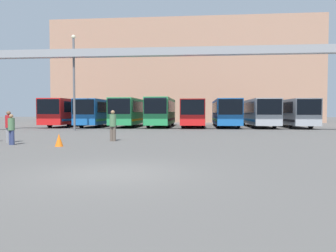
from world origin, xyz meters
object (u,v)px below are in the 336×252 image
(pedestrian_mid_left, at_px, (11,129))
(pedestrian_near_right, at_px, (113,125))
(pedestrian_mid_right, at_px, (9,126))
(traffic_cone, at_px, (59,140))
(bus_slot_2, at_px, (131,111))
(bus_slot_0, at_px, (71,111))
(bus_slot_1, at_px, (99,111))
(bus_slot_4, at_px, (193,112))
(lamp_post, at_px, (74,79))
(bus_slot_7, at_px, (291,112))
(bus_slot_3, at_px, (161,111))
(bus_slot_5, at_px, (225,111))
(bus_slot_6, at_px, (258,111))

(pedestrian_mid_left, relative_size, pedestrian_near_right, 0.88)
(pedestrian_mid_right, xyz_separation_m, traffic_cone, (3.64, -1.71, -0.61))
(bus_slot_2, distance_m, pedestrian_near_right, 19.34)
(bus_slot_0, xyz_separation_m, bus_slot_1, (3.68, -0.78, -0.04))
(bus_slot_4, relative_size, pedestrian_mid_right, 6.72)
(bus_slot_2, relative_size, pedestrian_mid_right, 6.50)
(traffic_cone, bearing_deg, lamp_post, 108.34)
(bus_slot_2, bearing_deg, bus_slot_7, 1.48)
(bus_slot_7, bearing_deg, bus_slot_4, -178.54)
(pedestrian_mid_right, height_order, lamp_post, lamp_post)
(bus_slot_3, height_order, pedestrian_mid_right, bus_slot_3)
(bus_slot_2, xyz_separation_m, traffic_cone, (1.07, -22.24, -1.51))
(bus_slot_7, distance_m, pedestrian_near_right, 24.93)
(bus_slot_1, relative_size, bus_slot_5, 0.87)
(bus_slot_5, bearing_deg, bus_slot_1, -176.90)
(bus_slot_2, relative_size, bus_slot_4, 0.97)
(bus_slot_5, height_order, pedestrian_mid_left, bus_slot_5)
(bus_slot_5, xyz_separation_m, bus_slot_7, (7.35, 0.02, -0.02))
(pedestrian_mid_right, xyz_separation_m, pedestrian_near_right, (5.53, 1.43, 0.03))
(bus_slot_0, height_order, bus_slot_1, bus_slot_0)
(bus_slot_3, relative_size, lamp_post, 1.18)
(bus_slot_0, relative_size, traffic_cone, 19.26)
(bus_slot_1, xyz_separation_m, bus_slot_6, (18.38, 0.88, -0.01))
(bus_slot_5, xyz_separation_m, pedestrian_mid_right, (-13.60, -20.98, -0.83))
(pedestrian_mid_right, distance_m, traffic_cone, 4.07)
(bus_slot_2, xyz_separation_m, bus_slot_3, (3.68, -0.55, 0.03))
(bus_slot_3, relative_size, traffic_cone, 16.16)
(bus_slot_5, relative_size, bus_slot_7, 1.00)
(bus_slot_0, xyz_separation_m, bus_slot_3, (11.03, -0.99, 0.04))
(bus_slot_6, xyz_separation_m, lamp_post, (-18.15, -9.14, 2.97))
(bus_slot_6, distance_m, pedestrian_mid_left, 27.66)
(pedestrian_near_right, xyz_separation_m, lamp_post, (-6.41, 10.49, 3.77))
(traffic_cone, bearing_deg, bus_slot_4, 74.36)
(bus_slot_1, xyz_separation_m, bus_slot_5, (14.70, 0.80, -0.01))
(bus_slot_3, height_order, bus_slot_6, bus_slot_3)
(bus_slot_4, relative_size, bus_slot_5, 0.96)
(bus_slot_2, bearing_deg, traffic_cone, -87.24)
(bus_slot_5, bearing_deg, bus_slot_3, -172.24)
(bus_slot_0, relative_size, bus_slot_7, 0.99)
(bus_slot_2, height_order, bus_slot_5, bus_slot_2)
(bus_slot_3, xyz_separation_m, pedestrian_near_right, (-0.71, -18.54, -0.90))
(bus_slot_1, xyz_separation_m, lamp_post, (0.23, -8.26, 2.96))
(bus_slot_6, bearing_deg, bus_slot_4, -177.31)
(bus_slot_7, height_order, pedestrian_mid_right, bus_slot_7)
(bus_slot_7, xyz_separation_m, pedestrian_near_right, (-15.42, -19.57, -0.78))
(bus_slot_7, bearing_deg, lamp_post, -157.42)
(bus_slot_2, distance_m, bus_slot_5, 11.04)
(bus_slot_2, distance_m, lamp_post, 9.71)
(bus_slot_5, xyz_separation_m, traffic_cone, (-9.96, -22.69, -1.44))
(pedestrian_near_right, bearing_deg, bus_slot_6, -108.79)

